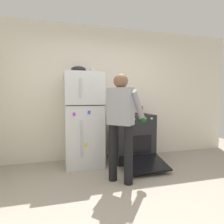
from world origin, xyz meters
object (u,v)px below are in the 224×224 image
at_px(pepper_mill, 142,109).
at_px(stove_range, 132,138).
at_px(red_pot, 125,111).
at_px(coffee_mug, 92,71).
at_px(person_cook, 122,118).
at_px(mixing_bowl, 79,70).
at_px(refrigerator, 83,119).

bearing_deg(pepper_mill, stove_range, -144.00).
relative_size(red_pot, coffee_mug, 3.32).
xyz_separation_m(person_cook, coffee_mug, (-0.27, 0.95, 0.80)).
bearing_deg(pepper_mill, mixing_bowl, -171.55).
xyz_separation_m(person_cook, pepper_mill, (0.81, 1.10, 0.06)).
bearing_deg(refrigerator, pepper_mill, 8.99).
distance_m(person_cook, mixing_bowl, 1.33).
height_order(refrigerator, person_cook, refrigerator).
relative_size(stove_range, coffee_mug, 10.97).
xyz_separation_m(refrigerator, mixing_bowl, (-0.08, 0.00, 0.91)).
bearing_deg(person_cook, red_pot, 67.46).
bearing_deg(mixing_bowl, person_cook, -59.47).
bearing_deg(mixing_bowl, refrigerator, -0.22).
bearing_deg(red_pot, person_cook, -112.54).
relative_size(person_cook, mixing_bowl, 5.90).
xyz_separation_m(red_pot, coffee_mug, (-0.62, 0.10, 0.75)).
xyz_separation_m(refrigerator, stove_range, (0.97, -0.02, -0.40)).
bearing_deg(coffee_mug, pepper_mill, 7.88).
height_order(stove_range, mixing_bowl, mixing_bowl).
distance_m(person_cook, coffee_mug, 1.27).
bearing_deg(stove_range, mixing_bowl, 179.01).
xyz_separation_m(stove_range, mixing_bowl, (-1.05, 0.02, 1.31)).
height_order(coffee_mug, mixing_bowl, mixing_bowl).
height_order(red_pot, mixing_bowl, mixing_bowl).
bearing_deg(coffee_mug, mixing_bowl, -169.22).
distance_m(coffee_mug, mixing_bowl, 0.27).
distance_m(red_pot, mixing_bowl, 1.17).
xyz_separation_m(stove_range, red_pot, (-0.16, -0.03, 0.55)).
height_order(stove_range, red_pot, red_pot).
relative_size(refrigerator, stove_range, 1.39).
xyz_separation_m(coffee_mug, mixing_bowl, (-0.26, -0.05, 0.01)).
distance_m(stove_range, mixing_bowl, 1.68).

